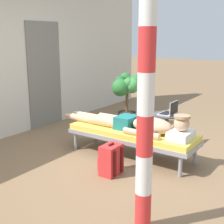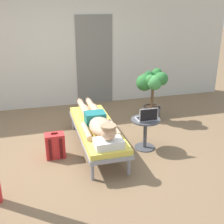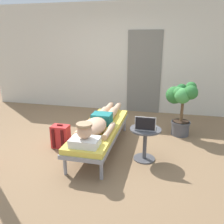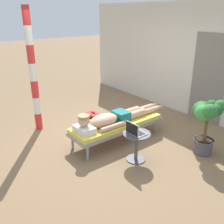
# 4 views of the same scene
# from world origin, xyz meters

# --- Properties ---
(ground_plane) EXTENTS (40.00, 40.00, 0.00)m
(ground_plane) POSITION_xyz_m (0.00, 0.00, 0.00)
(ground_plane) COLOR #846647
(house_wall_back) EXTENTS (7.60, 0.20, 2.70)m
(house_wall_back) POSITION_xyz_m (0.19, 2.43, 1.35)
(house_wall_back) COLOR beige
(house_wall_back) RESTS_ON ground
(house_door_panel) EXTENTS (0.84, 0.03, 2.04)m
(house_door_panel) POSITION_xyz_m (0.67, 2.32, 1.02)
(house_door_panel) COLOR slate
(house_door_panel) RESTS_ON ground
(lounge_chair) EXTENTS (0.63, 1.97, 0.42)m
(lounge_chair) POSITION_xyz_m (0.19, 0.02, 0.35)
(lounge_chair) COLOR gray
(lounge_chair) RESTS_ON ground
(person_reclining) EXTENTS (0.53, 2.17, 0.33)m
(person_reclining) POSITION_xyz_m (0.19, -0.08, 0.52)
(person_reclining) COLOR white
(person_reclining) RESTS_ON lounge_chair
(side_table) EXTENTS (0.48, 0.48, 0.52)m
(side_table) POSITION_xyz_m (0.97, -0.18, 0.36)
(side_table) COLOR #4C4C51
(side_table) RESTS_ON ground
(laptop) EXTENTS (0.31, 0.24, 0.23)m
(laptop) POSITION_xyz_m (0.97, -0.23, 0.58)
(laptop) COLOR silver
(laptop) RESTS_ON side_table
(backpack) EXTENTS (0.30, 0.26, 0.42)m
(backpack) POSITION_xyz_m (-0.51, -0.08, 0.20)
(backpack) COLOR red
(backpack) RESTS_ON ground
(potted_plant) EXTENTS (0.57, 0.52, 1.05)m
(potted_plant) POSITION_xyz_m (1.54, 0.95, 0.68)
(potted_plant) COLOR #4C4C51
(potted_plant) RESTS_ON ground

